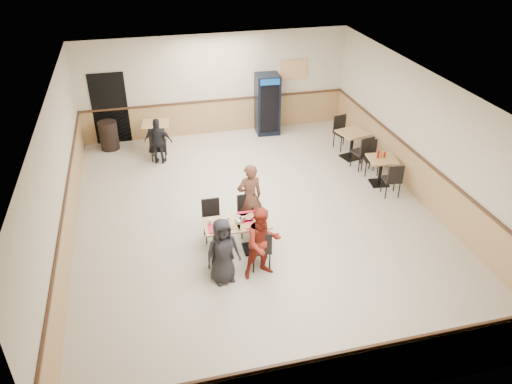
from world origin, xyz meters
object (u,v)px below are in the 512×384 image
object	(u,v)px
back_table	(156,132)
diner_woman_right	(263,243)
diner_woman_left	(223,251)
trash_bin	(109,135)
diner_man_opposite	(250,197)
pepsi_cooler	(267,104)
main_table	(237,232)
lone_diner	(158,141)
side_table_near	(381,167)
side_table_far	(352,141)

from	to	relation	value
back_table	diner_woman_right	bearing A→B (deg)	-76.06
diner_woman_left	diner_woman_right	world-z (taller)	diner_woman_right
trash_bin	diner_man_opposite	bearing A→B (deg)	-58.57
diner_woman_right	trash_bin	xyz separation A→B (m)	(-2.85, 6.49, -0.32)
back_table	pepsi_cooler	xyz separation A→B (m)	(3.38, 0.39, 0.38)
main_table	pepsi_cooler	distance (m)	6.13
main_table	lone_diner	size ratio (longest dim) A/B	1.04
side_table_near	side_table_far	xyz separation A→B (m)	(-0.11, 1.55, 0.04)
lone_diner	back_table	distance (m)	0.91
side_table_near	trash_bin	world-z (taller)	trash_bin
diner_woman_left	side_table_far	distance (m)	6.12
diner_woman_left	diner_man_opposite	distance (m)	1.82
lone_diner	pepsi_cooler	distance (m)	3.63
main_table	diner_woman_left	distance (m)	0.93
main_table	diner_man_opposite	world-z (taller)	diner_man_opposite
side_table_near	back_table	xyz separation A→B (m)	(-5.29, 3.43, 0.06)
side_table_near	trash_bin	distance (m)	7.62
diner_woman_left	lone_diner	xyz separation A→B (m)	(-0.77, 5.21, -0.03)
back_table	pepsi_cooler	distance (m)	3.43
side_table_near	lone_diner	bearing A→B (deg)	154.46
lone_diner	side_table_near	size ratio (longest dim) A/B	1.72
side_table_far	diner_woman_right	bearing A→B (deg)	-130.69
diner_woman_right	side_table_far	world-z (taller)	diner_woman_right
side_table_far	lone_diner	bearing A→B (deg)	169.32
diner_woman_right	back_table	distance (m)	6.33
diner_woman_right	pepsi_cooler	xyz separation A→B (m)	(1.86, 6.53, 0.17)
side_table_far	trash_bin	world-z (taller)	trash_bin
main_table	pepsi_cooler	bearing A→B (deg)	70.57
main_table	diner_man_opposite	xyz separation A→B (m)	(0.45, 0.79, 0.30)
diner_woman_right	trash_bin	distance (m)	7.09
diner_woman_right	trash_bin	bearing A→B (deg)	107.00
diner_woman_left	side_table_near	size ratio (longest dim) A/B	1.80
main_table	trash_bin	size ratio (longest dim) A/B	1.62
main_table	side_table_far	xyz separation A→B (m)	(3.97, 3.44, 0.04)
main_table	diner_woman_left	world-z (taller)	diner_woman_left
lone_diner	side_table_near	xyz separation A→B (m)	(5.29, -2.53, -0.17)
lone_diner	back_table	xyz separation A→B (m)	(0.00, 0.90, -0.11)
lone_diner	pepsi_cooler	size ratio (longest dim) A/B	0.70
lone_diner	side_table_far	xyz separation A→B (m)	(5.18, -0.98, -0.13)
pepsi_cooler	trash_bin	xyz separation A→B (m)	(-4.71, -0.04, -0.50)
diner_woman_left	trash_bin	xyz separation A→B (m)	(-2.09, 6.47, -0.26)
diner_woman_right	trash_bin	world-z (taller)	diner_woman_right
main_table	side_table_near	distance (m)	4.50
pepsi_cooler	lone_diner	bearing A→B (deg)	-155.72
diner_woman_left	diner_woman_right	distance (m)	0.76
side_table_near	side_table_far	world-z (taller)	side_table_far
diner_woman_left	pepsi_cooler	world-z (taller)	pepsi_cooler
diner_man_opposite	side_table_near	bearing A→B (deg)	-170.41
diner_man_opposite	pepsi_cooler	bearing A→B (deg)	-116.53
diner_woman_left	back_table	world-z (taller)	diner_woman_left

